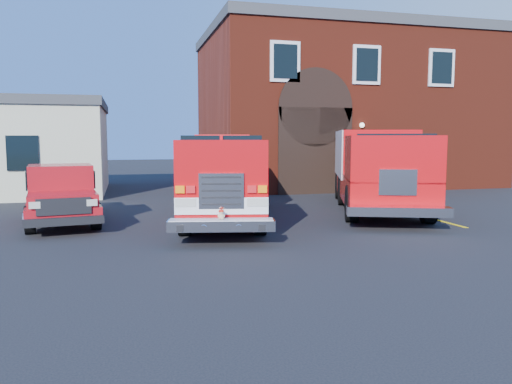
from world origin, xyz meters
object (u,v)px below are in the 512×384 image
object	(u,v)px
fire_engine	(224,175)
secondary_truck	(377,166)
fire_station	(341,109)
pickup_truck	(61,195)

from	to	relation	value
fire_engine	secondary_truck	distance (m)	5.84
fire_station	pickup_truck	distance (m)	17.74
fire_engine	pickup_truck	size ratio (longest dim) A/B	1.59
pickup_truck	secondary_truck	distance (m)	10.85
fire_engine	fire_station	bearing A→B (deg)	50.66
fire_station	fire_engine	distance (m)	14.39
pickup_truck	fire_engine	bearing A→B (deg)	-5.76
fire_engine	secondary_truck	world-z (taller)	secondary_truck
fire_station	pickup_truck	xyz separation A→B (m)	(-13.96, -10.40, -3.41)
fire_engine	pickup_truck	distance (m)	5.08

